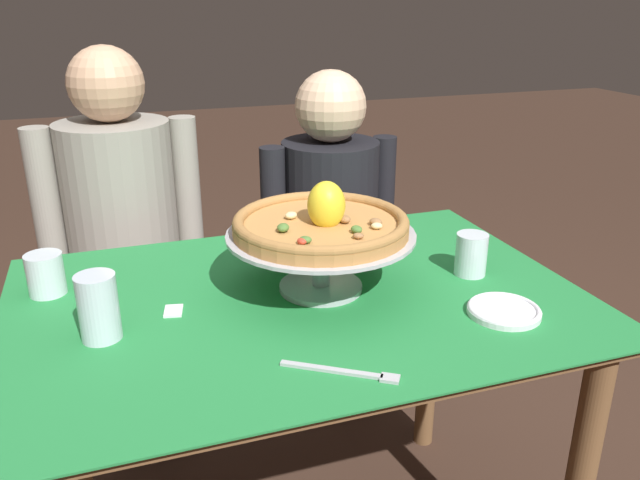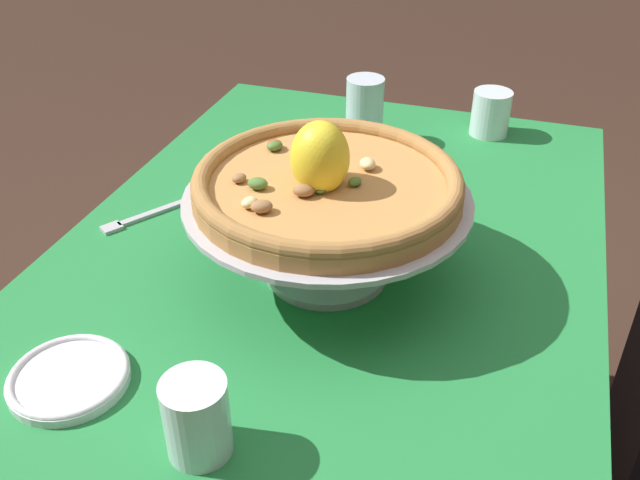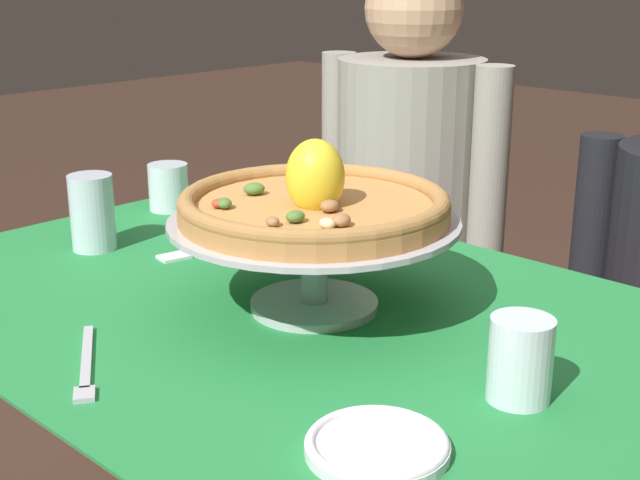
% 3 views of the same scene
% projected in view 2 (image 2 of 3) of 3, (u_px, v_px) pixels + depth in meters
% --- Properties ---
extents(dining_table, '(1.20, 0.83, 0.76)m').
position_uv_depth(dining_table, '(327.00, 310.00, 1.15)').
color(dining_table, brown).
rests_on(dining_table, ground).
extents(pizza_stand, '(0.40, 0.40, 0.13)m').
position_uv_depth(pizza_stand, '(327.00, 218.00, 0.98)').
color(pizza_stand, '#B7B7C1').
rests_on(pizza_stand, dining_table).
extents(pizza, '(0.37, 0.37, 0.11)m').
position_uv_depth(pizza, '(326.00, 181.00, 0.95)').
color(pizza, '#BC8447').
rests_on(pizza, pizza_stand).
extents(water_glass_side_left, '(0.07, 0.07, 0.13)m').
position_uv_depth(water_glass_side_left, '(364.00, 113.00, 1.38)').
color(water_glass_side_left, silver).
rests_on(water_glass_side_left, dining_table).
extents(water_glass_side_right, '(0.07, 0.07, 0.10)m').
position_uv_depth(water_glass_side_right, '(197.00, 422.00, 0.74)').
color(water_glass_side_right, silver).
rests_on(water_glass_side_right, dining_table).
extents(water_glass_back_left, '(0.08, 0.08, 0.09)m').
position_uv_depth(water_glass_back_left, '(490.00, 115.00, 1.41)').
color(water_glass_back_left, silver).
rests_on(water_glass_back_left, dining_table).
extents(side_plate, '(0.15, 0.15, 0.02)m').
position_uv_depth(side_plate, '(69.00, 377.00, 0.84)').
color(side_plate, white).
rests_on(side_plate, dining_table).
extents(dinner_fork, '(0.18, 0.13, 0.01)m').
position_uv_depth(dinner_fork, '(153.00, 213.00, 1.17)').
color(dinner_fork, '#B7B7C1').
rests_on(dinner_fork, dining_table).
extents(sugar_packet, '(0.05, 0.06, 0.00)m').
position_uv_depth(sugar_packet, '(377.00, 174.00, 1.28)').
color(sugar_packet, white).
rests_on(sugar_packet, dining_table).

